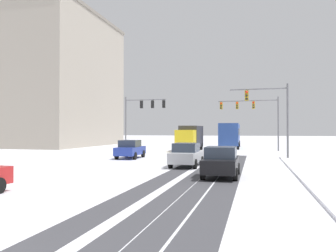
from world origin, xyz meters
name	(u,v)px	position (x,y,z in m)	size (l,w,h in m)	color
wheel_track_left_lane	(196,175)	(3.02, 14.33, 0.00)	(0.82, 31.52, 0.01)	#424247
wheel_track_right_lane	(230,176)	(4.88, 14.33, 0.00)	(1.10, 31.52, 0.01)	#424247
wheel_track_center	(211,176)	(3.86, 14.33, 0.00)	(0.77, 31.52, 0.01)	#424247
wheel_track_oncoming	(171,175)	(1.62, 14.33, 0.00)	(1.10, 31.52, 0.01)	#424247
traffic_signal_near_right	(272,109)	(7.62, 26.67, 4.36)	(4.99, 0.38, 6.50)	slate
traffic_signal_far_right	(253,111)	(6.03, 38.79, 4.83)	(7.25, 0.60, 6.50)	slate
traffic_signal_far_left	(142,111)	(-6.92, 34.63, 4.76)	(5.13, 0.44, 6.50)	slate
car_blue_lead	(130,149)	(-4.51, 24.31, 0.82)	(1.96, 4.16, 1.62)	#233899
car_silver_second	(186,155)	(1.65, 18.67, 0.82)	(1.88, 4.12, 1.62)	#B7BABF
car_black_third	(221,162)	(4.43, 14.03, 0.82)	(1.85, 4.11, 1.62)	black
bus_oncoming	(230,134)	(2.83, 44.62, 1.99)	(2.87, 11.06, 3.38)	#284793
box_truck_delivery	(190,137)	(-1.42, 36.70, 1.63)	(2.31, 7.40, 3.02)	yellow
office_building_far_left_block	(34,82)	(-29.14, 45.12, 10.43)	(23.34, 22.21, 20.84)	#A89E8E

